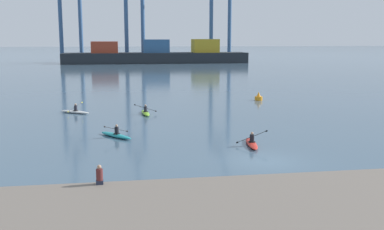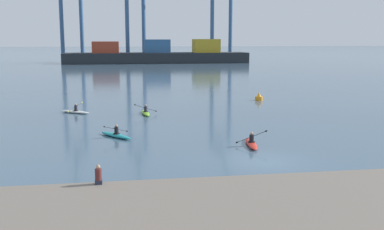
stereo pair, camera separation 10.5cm
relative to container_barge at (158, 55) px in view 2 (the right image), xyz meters
name	(u,v)px [view 2 (the right image)]	position (x,y,z in m)	size (l,w,h in m)	color
ground_plane	(265,162)	(-2.33, -109.46, -2.41)	(800.00, 800.00, 0.00)	#425B70
container_barge	(158,55)	(0.00, 0.00, 0.00)	(53.60, 9.49, 6.99)	#1E2328
gantry_crane_east_mid	(222,0)	(21.59, 10.83, 16.92)	(7.26, 18.97, 37.44)	#335684
channel_buoy	(259,97)	(5.22, -83.70, -2.05)	(0.90, 0.90, 1.00)	orange
kayak_lime	(146,112)	(-8.36, -91.54, -2.23)	(2.19, 3.44, 1.03)	#7ABC2D
kayak_red	(251,143)	(-2.00, -105.45, -2.23)	(2.15, 3.45, 1.08)	red
kayak_white	(75,111)	(-15.04, -89.86, -2.23)	(3.10, 2.48, 1.00)	silver
kayak_teal	(116,135)	(-11.04, -101.38, -2.23)	(2.56, 3.05, 1.00)	teal
seated_onlooker	(98,176)	(-11.64, -114.27, -1.35)	(0.32, 0.30, 0.90)	#23283D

